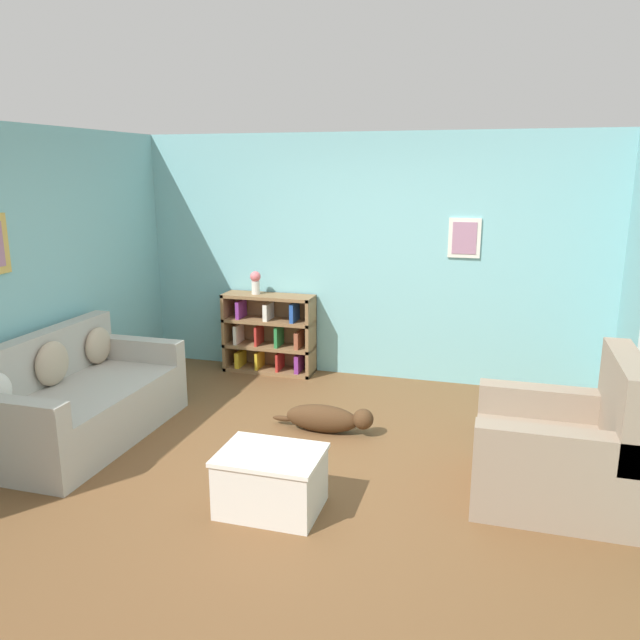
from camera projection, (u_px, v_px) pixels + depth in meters
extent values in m
plane|color=brown|center=(306.00, 462.00, 4.88)|extent=(14.00, 14.00, 0.00)
cube|color=#7AB7BC|center=(368.00, 258.00, 6.67)|extent=(5.60, 0.10, 2.60)
cube|color=silver|center=(464.00, 238.00, 6.28)|extent=(0.32, 0.02, 0.40)
cube|color=#A37089|center=(464.00, 238.00, 6.27)|extent=(0.24, 0.01, 0.32)
cube|color=#7AB7BC|center=(17.00, 282.00, 5.26)|extent=(0.10, 5.00, 2.60)
cube|color=#ADA89E|center=(85.00, 413.00, 5.26)|extent=(0.95, 1.81, 0.45)
cube|color=#ADA89E|center=(40.00, 359.00, 5.26)|extent=(0.16, 1.81, 0.44)
cube|color=#ADA89E|center=(7.00, 412.00, 4.41)|extent=(0.95, 0.16, 0.21)
cube|color=#ADA89E|center=(136.00, 349.00, 5.95)|extent=(0.95, 0.16, 0.21)
ellipsoid|color=tan|center=(52.00, 364.00, 5.24)|extent=(0.14, 0.38, 0.38)
ellipsoid|color=tan|center=(98.00, 345.00, 5.83)|extent=(0.14, 0.35, 0.35)
cube|color=olive|center=(229.00, 330.00, 7.08)|extent=(0.04, 0.32, 0.88)
cube|color=olive|center=(311.00, 337.00, 6.81)|extent=(0.04, 0.32, 0.88)
cube|color=olive|center=(274.00, 330.00, 7.09)|extent=(1.02, 0.02, 0.88)
cube|color=olive|center=(270.00, 370.00, 7.05)|extent=(1.02, 0.32, 0.04)
cube|color=olive|center=(269.00, 346.00, 6.98)|extent=(1.02, 0.32, 0.04)
cube|color=olive|center=(269.00, 321.00, 6.91)|extent=(1.02, 0.32, 0.04)
cube|color=olive|center=(268.00, 296.00, 6.85)|extent=(1.02, 0.32, 0.04)
cube|color=gold|center=(241.00, 359.00, 7.11)|extent=(0.05, 0.24, 0.20)
cube|color=silver|center=(239.00, 334.00, 7.04)|extent=(0.04, 0.24, 0.21)
cube|color=#7A2D84|center=(241.00, 309.00, 6.96)|extent=(0.04, 0.24, 0.19)
cube|color=gold|center=(260.00, 360.00, 7.04)|extent=(0.03, 0.24, 0.21)
cube|color=#B22823|center=(259.00, 335.00, 6.97)|extent=(0.03, 0.24, 0.22)
cube|color=silver|center=(268.00, 311.00, 6.88)|extent=(0.05, 0.24, 0.18)
cube|color=#B22823|center=(280.00, 362.00, 6.98)|extent=(0.03, 0.24, 0.22)
cube|color=#287A3D|center=(279.00, 336.00, 6.91)|extent=(0.04, 0.24, 0.23)
cube|color=#234C9E|center=(294.00, 312.00, 6.79)|extent=(0.04, 0.24, 0.21)
cube|color=#7A2D84|center=(299.00, 363.00, 6.92)|extent=(0.05, 0.24, 0.22)
cube|color=brown|center=(299.00, 339.00, 6.85)|extent=(0.05, 0.24, 0.18)
cube|color=gray|center=(549.00, 467.00, 4.32)|extent=(1.02, 0.99, 0.44)
cube|color=gray|center=(624.00, 402.00, 4.08)|extent=(0.18, 0.99, 0.61)
cube|color=gray|center=(558.00, 448.00, 3.87)|extent=(1.02, 0.18, 0.22)
cube|color=gray|center=(550.00, 402.00, 4.62)|extent=(1.02, 0.18, 0.22)
cube|color=silver|center=(271.00, 481.00, 4.16)|extent=(0.66, 0.49, 0.41)
cube|color=white|center=(270.00, 455.00, 4.11)|extent=(0.68, 0.52, 0.03)
ellipsoid|color=#472D19|center=(322.00, 418.00, 5.41)|extent=(0.64, 0.22, 0.24)
sphere|color=#472D19|center=(363.00, 419.00, 5.31)|extent=(0.18, 0.18, 0.18)
ellipsoid|color=#472D19|center=(283.00, 418.00, 5.57)|extent=(0.20, 0.05, 0.05)
cylinder|color=silver|center=(256.00, 288.00, 6.86)|extent=(0.09, 0.09, 0.15)
sphere|color=#E06B70|center=(255.00, 277.00, 6.83)|extent=(0.12, 0.12, 0.12)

